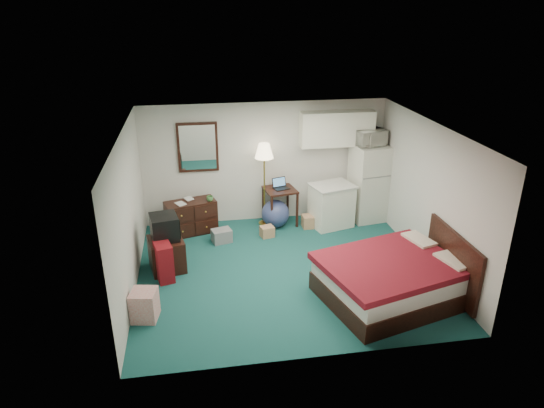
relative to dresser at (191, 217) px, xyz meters
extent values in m
cube|color=#0F4546|center=(1.57, -1.79, -0.34)|extent=(5.00, 4.50, 0.01)
cube|color=silver|center=(1.57, -1.79, 2.16)|extent=(5.00, 4.50, 0.01)
cube|color=silver|center=(1.57, 0.46, 0.91)|extent=(5.00, 0.01, 2.50)
cube|color=silver|center=(1.57, -4.04, 0.91)|extent=(5.00, 0.01, 2.50)
cube|color=silver|center=(-0.93, -1.79, 0.91)|extent=(0.01, 4.50, 2.50)
cube|color=silver|center=(4.07, -1.79, 0.91)|extent=(0.01, 4.50, 2.50)
sphere|color=navy|center=(1.71, 0.00, -0.05)|extent=(0.69, 0.69, 0.57)
imported|color=silver|center=(3.67, 0.09, 1.48)|extent=(0.64, 0.45, 0.40)
imported|color=#9C704B|center=(-0.26, -0.15, 0.45)|extent=(0.15, 0.09, 0.23)
imported|color=#9C704B|center=(-0.09, 0.10, 0.44)|extent=(0.15, 0.08, 0.21)
imported|color=#44793F|center=(0.39, -0.04, 0.40)|extent=(0.17, 0.16, 0.13)
camera|label=1|loc=(0.16, -8.98, 3.99)|focal=32.00mm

